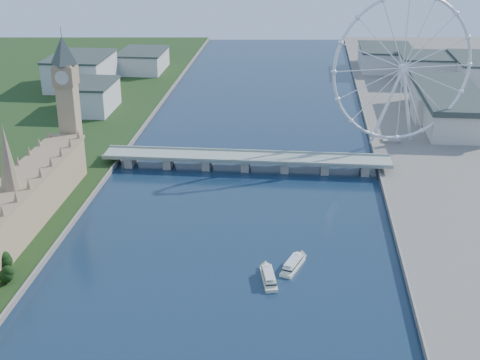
# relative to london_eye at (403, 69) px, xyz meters

# --- Properties ---
(parliament_range) EXTENTS (24.00, 200.00, 70.00)m
(parliament_range) POSITION_rel_london_eye_xyz_m (-247.98, -185.08, -49.04)
(parliament_range) COLOR tan
(parliament_range) RESTS_ON ground
(big_ben) EXTENTS (20.02, 20.02, 110.00)m
(big_ben) POSITION_rel_london_eye_xyz_m (-247.98, -77.08, -0.95)
(big_ben) COLOR tan
(big_ben) RESTS_ON ground
(westminster_bridge) EXTENTS (220.00, 22.00, 9.50)m
(westminster_bridge) POSITION_rel_london_eye_xyz_m (-119.98, -55.08, -60.89)
(westminster_bridge) COLOR gray
(westminster_bridge) RESTS_ON ground
(london_eye) EXTENTS (113.60, 39.12, 124.30)m
(london_eye) POSITION_rel_london_eye_xyz_m (0.00, 0.00, 0.00)
(london_eye) COLOR silver
(london_eye) RESTS_ON ground
(county_hall) EXTENTS (54.00, 144.00, 35.00)m
(county_hall) POSITION_rel_london_eye_xyz_m (55.02, 74.92, -67.52)
(county_hall) COLOR beige
(county_hall) RESTS_ON ground
(city_skyline) EXTENTS (505.00, 280.00, 32.00)m
(city_skyline) POSITION_rel_london_eye_xyz_m (-80.75, 205.00, -50.56)
(city_skyline) COLOR beige
(city_skyline) RESTS_ON ground
(tour_boat_near) EXTENTS (12.16, 28.30, 6.05)m
(tour_boat_near) POSITION_rel_london_eye_xyz_m (-93.27, -220.16, -67.52)
(tour_boat_near) COLOR beige
(tour_boat_near) RESTS_ON ground
(tour_boat_far) EXTENTS (15.54, 27.74, 5.94)m
(tour_boat_far) POSITION_rel_london_eye_xyz_m (-80.58, -204.82, -67.52)
(tour_boat_far) COLOR silver
(tour_boat_far) RESTS_ON ground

